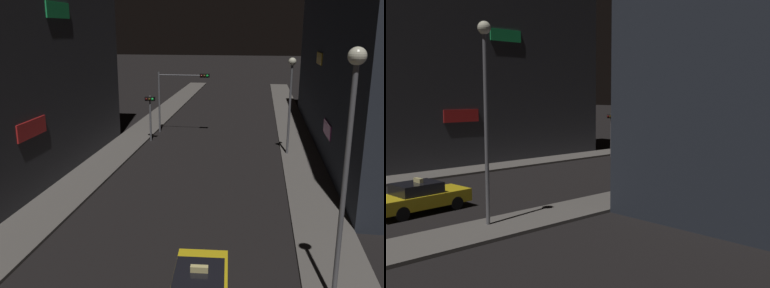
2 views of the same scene
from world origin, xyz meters
The scene contains 8 objects.
sidewalk_left centered at (-6.65, 32.99, 0.07)m, with size 2.71×69.98×0.15m, color #5B5651.
sidewalk_right centered at (6.65, 32.99, 0.07)m, with size 2.71×69.98×0.15m, color #5B5651.
building_facade_left centered at (-11.53, 20.67, 10.73)m, with size 7.14×19.99×21.46m.
taxi centered at (1.91, 8.71, 0.74)m, with size 2.11×4.57×1.62m.
traffic_light_overhead centered at (-3.35, 32.72, 3.84)m, with size 4.46×0.41×5.29m.
traffic_light_left_kerb centered at (-5.05, 29.53, 2.66)m, with size 0.80×0.42×3.71m.
street_lamp_near_block centered at (6.22, 9.59, 5.74)m, with size 0.53×0.53×8.20m.
street_lamp_far_block centered at (5.71, 27.06, 4.94)m, with size 0.53×0.53×6.81m.
Camera 2 is at (22.47, -0.90, 5.55)m, focal length 44.30 mm.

